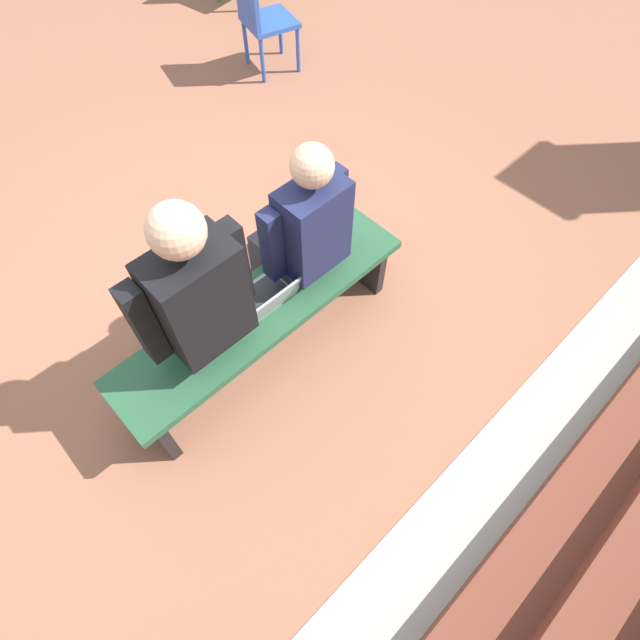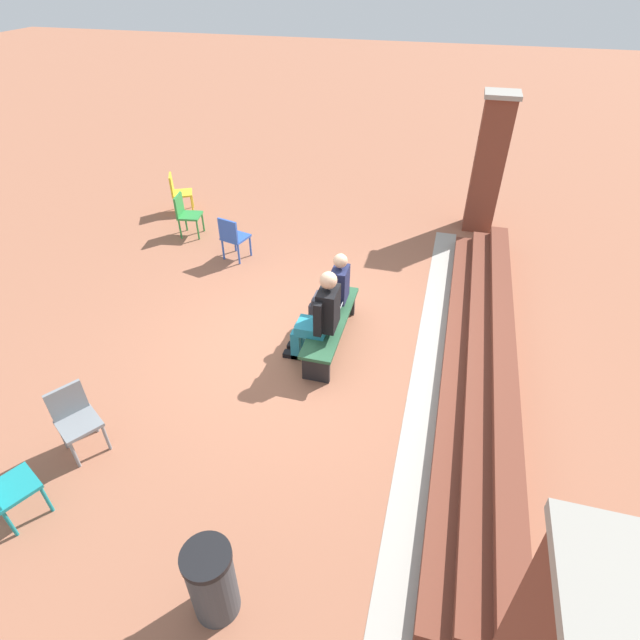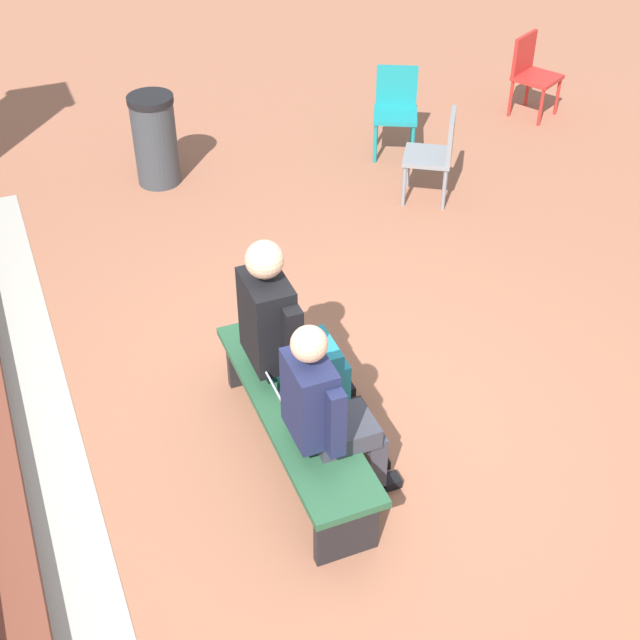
{
  "view_description": "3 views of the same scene",
  "coord_description": "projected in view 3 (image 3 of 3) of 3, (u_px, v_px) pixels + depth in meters",
  "views": [
    {
      "loc": [
        0.83,
        1.68,
        2.67
      ],
      "look_at": [
        -0.05,
        0.75,
        0.7
      ],
      "focal_mm": 28.0,
      "sensor_mm": 36.0,
      "label": 1
    },
    {
      "loc": [
        5.54,
        1.68,
        4.7
      ],
      "look_at": [
        0.35,
        0.28,
        0.68
      ],
      "focal_mm": 28.0,
      "sensor_mm": 36.0,
      "label": 2
    },
    {
      "loc": [
        -3.69,
        1.68,
        4.17
      ],
      "look_at": [
        0.29,
        0.06,
        0.82
      ],
      "focal_mm": 50.0,
      "sensor_mm": 36.0,
      "label": 3
    }
  ],
  "objects": [
    {
      "name": "litter_bin",
      "position": [
        155.0,
        140.0,
        8.2
      ],
      "size": [
        0.42,
        0.42,
        0.86
      ],
      "color": "#383D42",
      "rests_on": "ground"
    },
    {
      "name": "bench",
      "position": [
        295.0,
        417.0,
        5.44
      ],
      "size": [
        1.8,
        0.44,
        0.45
      ],
      "color": "#285638",
      "rests_on": "ground"
    },
    {
      "name": "plastic_chair_far_right",
      "position": [
        437.0,
        151.0,
        7.92
      ],
      "size": [
        0.58,
        0.58,
        0.84
      ],
      "color": "gray",
      "rests_on": "ground"
    },
    {
      "name": "ground_plane",
      "position": [
        346.0,
        442.0,
        5.76
      ],
      "size": [
        60.0,
        60.0,
        0.0
      ],
      "primitive_type": "plane",
      "color": "#9E6047"
    },
    {
      "name": "concrete_strip",
      "position": [
        68.0,
        524.0,
        5.23
      ],
      "size": [
        8.12,
        0.4,
        0.01
      ],
      "primitive_type": "cube",
      "color": "#A8A399",
      "rests_on": "ground"
    },
    {
      "name": "laptop",
      "position": [
        295.0,
        403.0,
        5.32
      ],
      "size": [
        0.32,
        0.29,
        0.21
      ],
      "color": "#9EA0A5",
      "rests_on": "bench"
    },
    {
      "name": "person_adult",
      "position": [
        285.0,
        332.0,
        5.46
      ],
      "size": [
        0.59,
        0.75,
        1.43
      ],
      "color": "teal",
      "rests_on": "ground"
    },
    {
      "name": "plastic_chair_mid_courtyard",
      "position": [
        531.0,
        70.0,
        9.36
      ],
      "size": [
        0.57,
        0.57,
        0.84
      ],
      "color": "red",
      "rests_on": "ground"
    },
    {
      "name": "person_student",
      "position": [
        327.0,
        409.0,
        4.98
      ],
      "size": [
        0.52,
        0.66,
        1.31
      ],
      "color": "#383842",
      "rests_on": "ground"
    },
    {
      "name": "plastic_chair_far_left",
      "position": [
        396.0,
        106.0,
        8.66
      ],
      "size": [
        0.56,
        0.56,
        0.84
      ],
      "color": "teal",
      "rests_on": "ground"
    }
  ]
}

